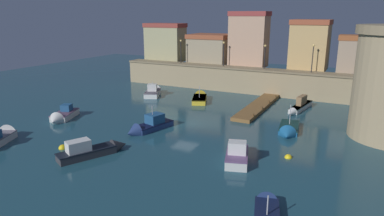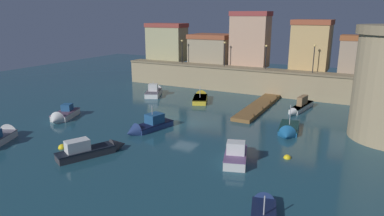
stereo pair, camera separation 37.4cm
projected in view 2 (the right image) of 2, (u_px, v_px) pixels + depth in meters
name	position (u px, v px, depth m)	size (l,w,h in m)	color
ground_plane	(185.00, 124.00, 37.29)	(102.62, 102.62, 0.00)	#1E4756
quay_wall	(242.00, 80.00, 52.49)	(40.02, 2.82, 3.77)	#9E8966
old_town_backdrop	(248.00, 45.00, 54.35)	(37.55, 5.95, 8.47)	tan
pier_dock	(258.00, 107.00, 43.69)	(2.22, 13.74, 0.70)	brown
quay_lamp_0	(182.00, 48.00, 56.02)	(0.32, 0.32, 3.79)	black
quay_lamp_1	(225.00, 50.00, 52.68)	(0.32, 0.32, 3.75)	black
quay_lamp_2	(266.00, 53.00, 49.83)	(0.32, 0.32, 3.53)	black
quay_lamp_3	(314.00, 54.00, 46.80)	(0.32, 0.32, 3.85)	black
moored_boat_0	(0.00, 136.00, 32.37)	(3.85, 5.70, 2.03)	silver
moored_boat_1	(201.00, 98.00, 47.69)	(3.65, 5.64, 2.78)	gold
moored_boat_2	(288.00, 131.00, 34.35)	(2.47, 5.39, 3.22)	#195689
moored_boat_3	(147.00, 126.00, 35.21)	(3.02, 5.82, 2.98)	navy
moored_boat_4	(264.00, 209.00, 20.59)	(2.53, 4.70, 2.13)	navy
moored_boat_5	(93.00, 149.00, 29.08)	(3.88, 6.04, 1.94)	#333338
moored_boat_6	(62.00, 116.00, 38.94)	(3.37, 5.17, 1.97)	silver
moored_boat_7	(300.00, 107.00, 42.47)	(2.19, 7.29, 1.91)	white
moored_boat_8	(236.00, 153.00, 28.26)	(3.02, 5.12, 2.19)	silver
moored_boat_9	(154.00, 91.00, 51.22)	(3.98, 5.85, 2.63)	white
mooring_buoy_0	(62.00, 148.00, 30.71)	(0.73, 0.73, 0.73)	yellow
mooring_buoy_1	(287.00, 158.00, 28.54)	(0.62, 0.62, 0.62)	yellow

